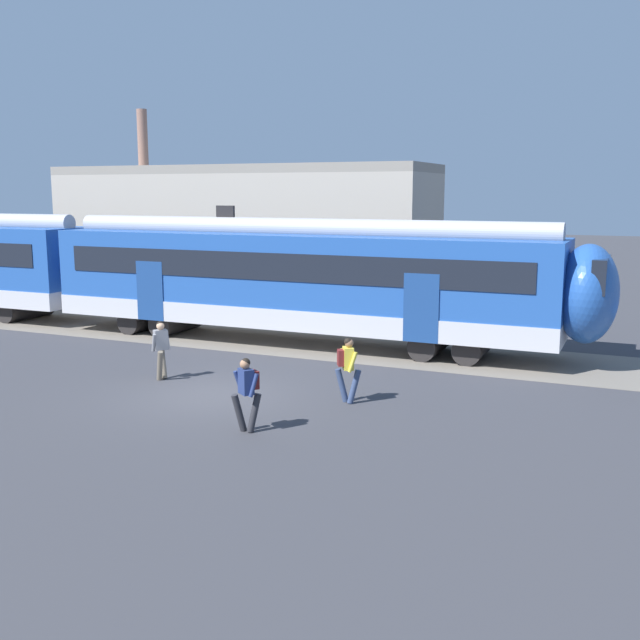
# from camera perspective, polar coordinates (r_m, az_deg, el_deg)

# --- Properties ---
(ground_plane) EXTENTS (160.00, 160.00, 0.00)m
(ground_plane) POSITION_cam_1_polar(r_m,az_deg,el_deg) (19.74, -8.25, -5.68)
(ground_plane) COLOR #38383D
(track_bed) EXTENTS (80.00, 4.40, 0.01)m
(track_bed) POSITION_cam_1_polar(r_m,az_deg,el_deg) (32.40, -19.76, -0.08)
(track_bed) COLOR slate
(track_bed) RESTS_ON ground
(commuter_train) EXTENTS (38.05, 3.07, 4.73)m
(commuter_train) POSITION_cam_1_polar(r_m,az_deg,el_deg) (30.46, -16.60, 3.77)
(commuter_train) COLOR silver
(commuter_train) RESTS_ON ground
(pedestrian_grey) EXTENTS (0.48, 0.67, 1.67)m
(pedestrian_grey) POSITION_cam_1_polar(r_m,az_deg,el_deg) (21.37, -12.03, -1.94)
(pedestrian_grey) COLOR #6B6051
(pedestrian_grey) RESTS_ON ground
(pedestrian_navy) EXTENTS (0.67, 0.54, 1.67)m
(pedestrian_navy) POSITION_cam_1_polar(r_m,az_deg,el_deg) (16.47, -5.58, -5.18)
(pedestrian_navy) COLOR #28282D
(pedestrian_navy) RESTS_ON ground
(pedestrian_yellow) EXTENTS (0.71, 0.50, 1.67)m
(pedestrian_yellow) POSITION_cam_1_polar(r_m,az_deg,el_deg) (18.61, 2.08, -3.39)
(pedestrian_yellow) COLOR navy
(pedestrian_yellow) RESTS_ON ground
(background_building) EXTENTS (18.25, 5.00, 9.20)m
(background_building) POSITION_cam_1_polar(r_m,az_deg,el_deg) (35.87, -6.02, 6.49)
(background_building) COLOR #B2A899
(background_building) RESTS_ON ground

